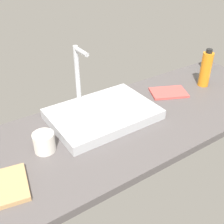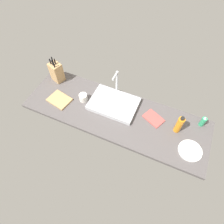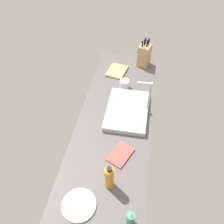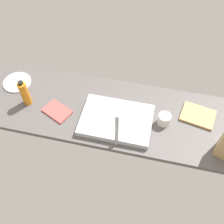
{
  "view_description": "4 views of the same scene",
  "coord_description": "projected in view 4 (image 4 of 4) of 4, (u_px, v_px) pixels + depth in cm",
  "views": [
    {
      "loc": [
        -63.23,
        -84.51,
        76.75
      ],
      "look_at": [
        -4.46,
        3.19,
        9.4
      ],
      "focal_mm": 44.22,
      "sensor_mm": 36.0,
      "label": 1
    },
    {
      "loc": [
        41.6,
        -102.62,
        168.22
      ],
      "look_at": [
        -1.7,
        -4.9,
        11.3
      ],
      "focal_mm": 31.33,
      "sensor_mm": 36.0,
      "label": 2
    },
    {
      "loc": [
        126.82,
        18.88,
        144.6
      ],
      "look_at": [
        0.7,
        -3.09,
        8.6
      ],
      "focal_mm": 36.3,
      "sensor_mm": 36.0,
      "label": 3
    },
    {
      "loc": [
        -25.2,
        107.54,
        151.6
      ],
      "look_at": [
        -1.93,
        4.76,
        8.76
      ],
      "focal_mm": 41.26,
      "sensor_mm": 36.0,
      "label": 4
    }
  ],
  "objects": [
    {
      "name": "sink_basin",
      "position": [
        116.0,
        120.0,
        1.77
      ],
      "size": [
        48.6,
        33.98,
        4.61
      ],
      "primitive_type": "cube",
      "color": "#B7BABF",
      "rests_on": "countertop_slab"
    },
    {
      "name": "countertop_slab",
      "position": [
        111.0,
        112.0,
        1.86
      ],
      "size": [
        188.29,
        60.7,
        3.5
      ],
      "primitive_type": "cube",
      "color": "#514C4C",
      "rests_on": "ground"
    },
    {
      "name": "cutting_board",
      "position": [
        198.0,
        115.0,
        1.81
      ],
      "size": [
        25.81,
        21.58,
        1.8
      ],
      "primitive_type": "cube",
      "rotation": [
        0.0,
        0.0,
        -0.19
      ],
      "color": "tan",
      "rests_on": "countertop_slab"
    },
    {
      "name": "faucet",
      "position": [
        117.0,
        127.0,
        1.55
      ],
      "size": [
        5.5,
        11.93,
        31.53
      ],
      "color": "#B7BABF",
      "rests_on": "countertop_slab"
    },
    {
      "name": "water_bottle",
      "position": [
        25.0,
        93.0,
        1.81
      ],
      "size": [
        6.1,
        6.1,
        21.76
      ],
      "color": "orange",
      "rests_on": "countertop_slab"
    },
    {
      "name": "dinner_plate",
      "position": [
        17.0,
        82.0,
        2.0
      ],
      "size": [
        21.32,
        21.32,
        1.2
      ],
      "primitive_type": "cylinder",
      "color": "white",
      "rests_on": "countertop_slab"
    },
    {
      "name": "coffee_mug",
      "position": [
        164.0,
        119.0,
        1.75
      ],
      "size": [
        8.59,
        8.59,
        8.14
      ],
      "primitive_type": "cylinder",
      "color": "silver",
      "rests_on": "countertop_slab"
    },
    {
      "name": "dish_towel",
      "position": [
        57.0,
        111.0,
        1.84
      ],
      "size": [
        22.91,
        19.82,
        1.2
      ],
      "primitive_type": "cube",
      "rotation": [
        0.0,
        0.0,
        -0.43
      ],
      "color": "#CC4C47",
      "rests_on": "countertop_slab"
    }
  ]
}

